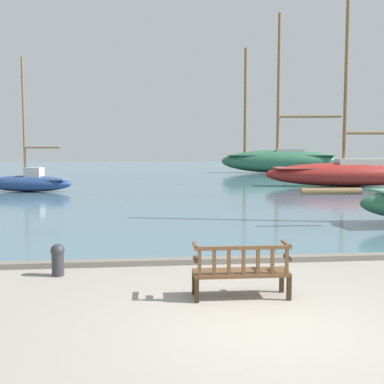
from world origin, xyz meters
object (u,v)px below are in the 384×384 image
at_px(sailboat_outer_port, 28,182).
at_px(sailboat_nearest_starboard, 280,159).
at_px(park_bench, 241,270).
at_px(sailboat_centre_channel, 348,172).
at_px(mooring_bollard, 58,258).

relative_size(sailboat_outer_port, sailboat_nearest_starboard, 0.48).
bearing_deg(park_bench, sailboat_nearest_starboard, 72.69).
distance_m(sailboat_centre_channel, sailboat_nearest_starboard, 16.71).
relative_size(sailboat_nearest_starboard, mooring_bollard, 24.13).
bearing_deg(mooring_bollard, sailboat_outer_port, 104.42).
distance_m(sailboat_centre_channel, sailboat_outer_port, 19.51).
height_order(park_bench, sailboat_outer_port, sailboat_outer_port).
bearing_deg(sailboat_centre_channel, mooring_bollard, -126.60).
height_order(sailboat_outer_port, mooring_bollard, sailboat_outer_port).
distance_m(park_bench, mooring_bollard, 3.73).
xyz_separation_m(sailboat_centre_channel, mooring_bollard, (-14.78, -19.91, -0.63)).
xyz_separation_m(sailboat_outer_port, mooring_bollard, (4.64, -18.05, -0.29)).
xyz_separation_m(sailboat_centre_channel, sailboat_nearest_starboard, (0.47, 16.70, 0.46)).
bearing_deg(sailboat_outer_port, sailboat_centre_channel, 5.45).
xyz_separation_m(sailboat_centre_channel, sailboat_outer_port, (-19.42, -1.85, -0.34)).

